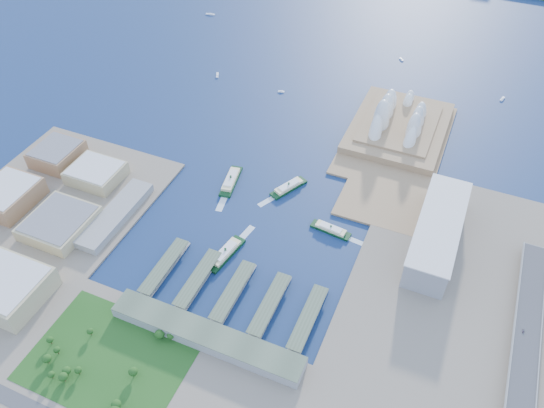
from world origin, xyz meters
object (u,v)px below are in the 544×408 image
at_px(ferry_c, 226,252).
at_px(ferry_d, 331,228).
at_px(opera_house, 402,113).
at_px(ferry_a, 231,179).
at_px(toaster_building, 437,233).
at_px(ferry_b, 289,186).
at_px(car_c, 523,331).

xyz_separation_m(ferry_c, ferry_d, (97.07, 82.42, -0.88)).
distance_m(opera_house, ferry_a, 262.29).
bearing_deg(opera_house, ferry_c, -111.79).
bearing_deg(toaster_building, ferry_b, 173.07).
xyz_separation_m(opera_house, ferry_c, (-123.41, -308.63, -26.50)).
bearing_deg(ferry_d, opera_house, -0.02).
relative_size(opera_house, ferry_b, 3.39).
height_order(ferry_a, ferry_c, ferry_a).
bearing_deg(ferry_c, ferry_d, -129.96).
bearing_deg(opera_house, ferry_a, -131.61).
xyz_separation_m(toaster_building, car_c, (101.00, -92.33, -5.04)).
bearing_deg(ferry_a, car_c, -24.82).
distance_m(ferry_b, car_c, 312.96).
distance_m(opera_house, car_c, 349.58).
relative_size(toaster_building, ferry_b, 2.92).
height_order(ferry_a, car_c, car_c).
distance_m(toaster_building, car_c, 136.93).
relative_size(opera_house, ferry_a, 3.03).
xyz_separation_m(ferry_c, car_c, (314.41, 16.30, 9.97)).
bearing_deg(car_c, ferry_b, -21.65).
bearing_deg(ferry_c, ferry_a, -56.58).
bearing_deg(car_c, ferry_c, 2.97).
bearing_deg(toaster_building, car_c, -42.43).
xyz_separation_m(ferry_a, ferry_b, (73.56, 18.18, -0.59)).
distance_m(ferry_b, ferry_d, 88.40).
bearing_deg(ferry_d, ferry_a, 84.68).
relative_size(ferry_a, ferry_c, 1.02).
height_order(ferry_a, ferry_d, ferry_a).
height_order(opera_house, ferry_b, opera_house).
distance_m(opera_house, ferry_c, 333.44).
height_order(ferry_d, car_c, car_c).
xyz_separation_m(ferry_a, ferry_c, (49.88, -113.51, -0.12)).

